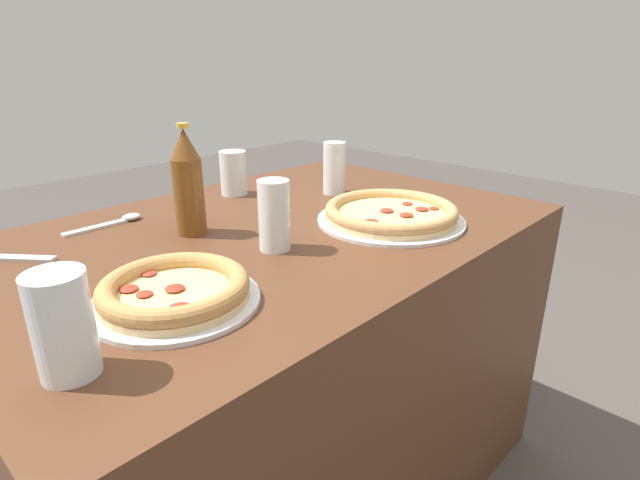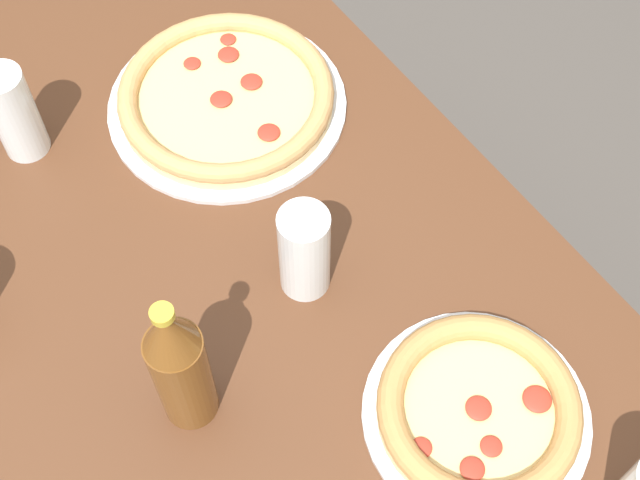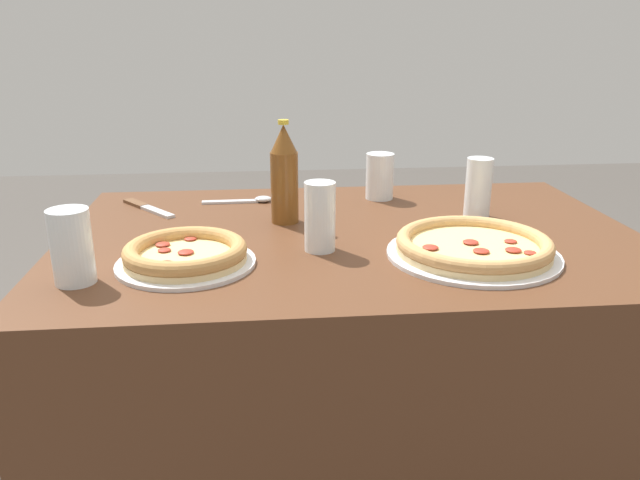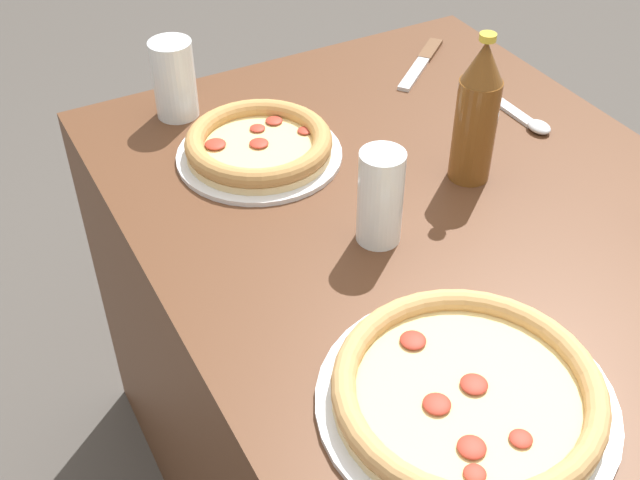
# 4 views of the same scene
# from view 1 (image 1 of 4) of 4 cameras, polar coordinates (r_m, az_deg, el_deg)

# --- Properties ---
(ground_plane) EXTENTS (8.00, 8.00, 0.00)m
(ground_plane) POSITION_cam_1_polar(r_m,az_deg,el_deg) (1.53, -4.53, -25.69)
(ground_plane) COLOR #4C4742
(table) EXTENTS (1.25, 0.83, 0.74)m
(table) POSITION_cam_1_polar(r_m,az_deg,el_deg) (1.29, -5.00, -14.27)
(table) COLOR #56331E
(table) RESTS_ON ground_plane
(pizza_pepperoni) EXTENTS (0.34, 0.34, 0.04)m
(pizza_pepperoni) POSITION_cam_1_polar(r_m,az_deg,el_deg) (1.15, 8.11, 3.01)
(pizza_pepperoni) COLOR silver
(pizza_pepperoni) RESTS_ON table
(pizza_salami) EXTENTS (0.26, 0.26, 0.04)m
(pizza_salami) POSITION_cam_1_polar(r_m,az_deg,el_deg) (0.80, -16.27, -5.66)
(pizza_salami) COLOR silver
(pizza_salami) RESTS_ON table
(glass_mango_juice) EXTENTS (0.06, 0.06, 0.14)m
(glass_mango_juice) POSITION_cam_1_polar(r_m,az_deg,el_deg) (0.97, -5.26, 2.37)
(glass_mango_juice) COLOR white
(glass_mango_juice) RESTS_ON table
(glass_red_wine) EXTENTS (0.07, 0.07, 0.13)m
(glass_red_wine) POSITION_cam_1_polar(r_m,az_deg,el_deg) (0.67, -27.30, -8.88)
(glass_red_wine) COLOR white
(glass_red_wine) RESTS_ON table
(glass_cola) EXTENTS (0.07, 0.07, 0.12)m
(glass_cola) POSITION_cam_1_polar(r_m,az_deg,el_deg) (1.38, -9.84, 7.32)
(glass_cola) COLOR white
(glass_cola) RESTS_ON table
(glass_iced_tea) EXTENTS (0.06, 0.06, 0.14)m
(glass_iced_tea) POSITION_cam_1_polar(r_m,az_deg,el_deg) (1.37, 1.64, 8.00)
(glass_iced_tea) COLOR white
(glass_iced_tea) RESTS_ON table
(beer_bottle) EXTENTS (0.06, 0.06, 0.23)m
(beer_bottle) POSITION_cam_1_polar(r_m,az_deg,el_deg) (1.08, -14.86, 6.30)
(beer_bottle) COLOR brown
(beer_bottle) RESTS_ON table
(spoon) EXTENTS (0.18, 0.03, 0.02)m
(spoon) POSITION_cam_1_polar(r_m,az_deg,el_deg) (1.23, -22.26, 1.99)
(spoon) COLOR silver
(spoon) RESTS_ON table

